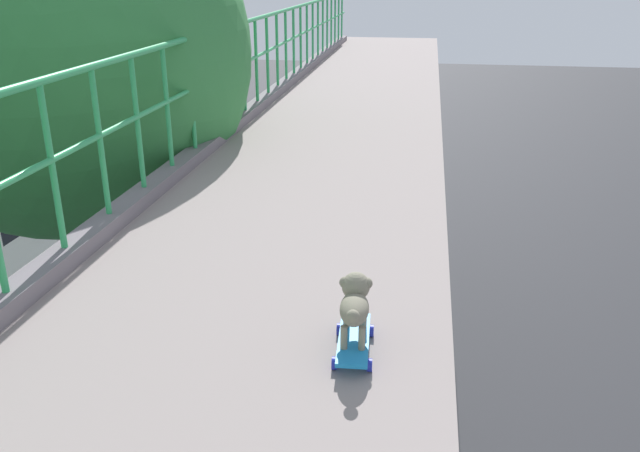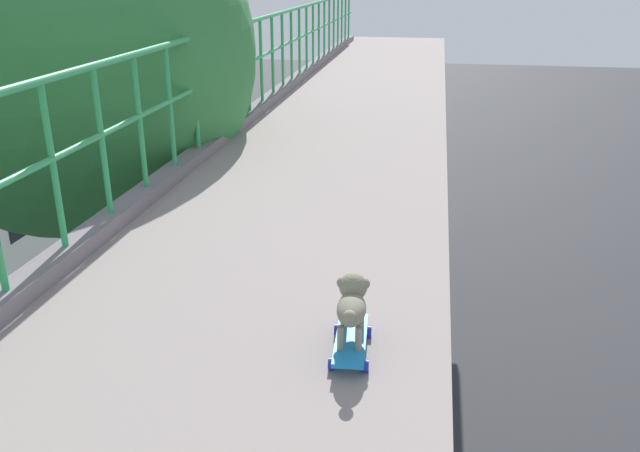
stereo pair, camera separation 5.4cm
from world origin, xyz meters
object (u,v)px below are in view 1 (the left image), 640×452
(car_silver_fifth, at_px, (12,386))
(toy_skateboard, at_px, (354,340))
(small_dog, at_px, (355,301))
(city_bus, at_px, (66,183))

(car_silver_fifth, distance_m, toy_skateboard, 11.35)
(car_silver_fifth, height_order, toy_skateboard, toy_skateboard)
(car_silver_fifth, relative_size, small_dog, 10.56)
(city_bus, bearing_deg, car_silver_fifth, -68.10)
(toy_skateboard, bearing_deg, city_bus, 125.40)
(car_silver_fifth, xyz_separation_m, city_bus, (-3.43, 8.53, 1.25))
(toy_skateboard, height_order, small_dog, small_dog)
(car_silver_fifth, xyz_separation_m, small_dog, (7.28, -6.51, 5.94))
(city_bus, height_order, toy_skateboard, toy_skateboard)
(car_silver_fifth, relative_size, toy_skateboard, 8.33)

